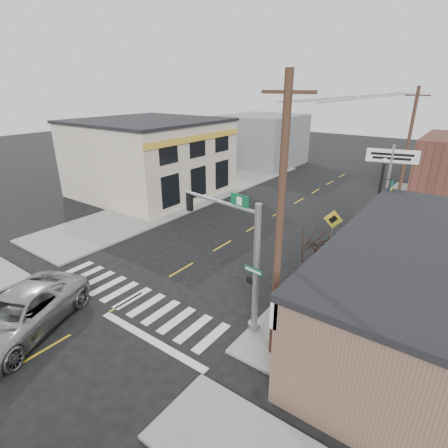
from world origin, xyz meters
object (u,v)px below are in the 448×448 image
Objects in this scene: dance_center_sign at (390,170)px; suv at (18,315)px; traffic_signal_pole at (242,252)px; fire_hydrant at (304,274)px; utility_pole_near at (280,228)px; utility_pole_far at (406,153)px; guide_sign at (338,253)px; bare_tree at (317,238)px; lamp_post at (379,200)px.

suv is at bearing -131.87° from dance_center_sign.
traffic_signal_pole is 5.88m from fire_hydrant.
utility_pole_near reaches higher than utility_pole_far.
guide_sign is 3.39× the size of fire_hydrant.
traffic_signal_pole is 6.41m from guide_sign.
fire_hydrant is 7.59m from utility_pole_near.
utility_pole_near is (-0.00, -3.82, 1.77)m from bare_tree.
lamp_post is at bearing -92.53° from utility_pole_far.
utility_pole_near reaches higher than bare_tree.
traffic_signal_pole reaches higher than fire_hydrant.
utility_pole_near reaches higher than guide_sign.
traffic_signal_pole is at bearing 160.66° from utility_pole_near.
utility_pole_far reaches higher than dance_center_sign.
traffic_signal_pole is at bearing -123.14° from bare_tree.
traffic_signal_pole is 0.57× the size of utility_pole_near.
lamp_post is 7.77m from bare_tree.
guide_sign is at bearing 76.80° from traffic_signal_pole.
utility_pole_far is at bearing 90.19° from traffic_signal_pole.
dance_center_sign is at bearing 76.23° from fire_hydrant.
dance_center_sign is 0.66× the size of utility_pole_far.
bare_tree reaches higher than guide_sign.
dance_center_sign is at bearing 96.16° from guide_sign.
fire_hydrant is at bearing 122.17° from bare_tree.
dance_center_sign reaches higher than fire_hydrant.
utility_pole_near is at bearing 7.13° from suv.
suv is 8.35× the size of fire_hydrant.
utility_pole_far is at bearing 89.32° from lamp_post.
utility_pole_near is at bearing -90.00° from bare_tree.
guide_sign is at bearing 89.86° from utility_pole_near.
utility_pole_near is (-0.70, -13.49, 0.40)m from dance_center_sign.
lamp_post reaches higher than bare_tree.
utility_pole_near reaches higher than fire_hydrant.
traffic_signal_pole is at bearing 17.15° from suv.
utility_pole_far is at bearing 77.91° from dance_center_sign.
guide_sign is 13.60m from utility_pole_far.
utility_pole_far is (0.53, 15.90, 1.51)m from bare_tree.
utility_pole_far reaches higher than traffic_signal_pole.
lamp_post is at bearing 71.38° from fire_hydrant.
traffic_signal_pole is 3.64m from bare_tree.
utility_pole_near is at bearing -96.10° from lamp_post.
bare_tree is (9.30, 9.01, 2.73)m from suv.
utility_pole_far reaches higher than suv.
lamp_post is 11.72m from utility_pole_near.
dance_center_sign is 6.23m from utility_pole_far.
utility_pole_far reaches higher than fire_hydrant.
guide_sign is 7.43m from utility_pole_near.
lamp_post is 0.92× the size of dance_center_sign.
guide_sign is (2.21, 5.76, -1.76)m from traffic_signal_pole.
utility_pole_far is (0.31, 13.19, 3.29)m from guide_sign.
dance_center_sign is (0.49, 6.97, 3.15)m from guide_sign.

